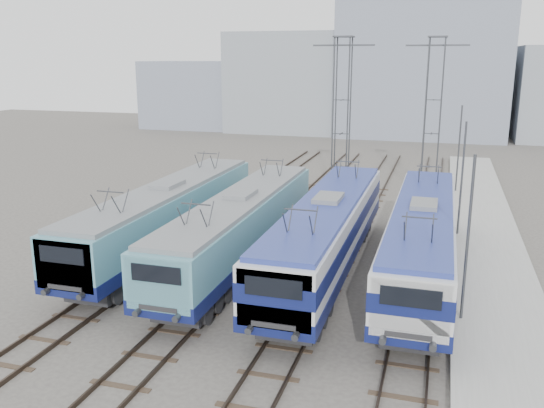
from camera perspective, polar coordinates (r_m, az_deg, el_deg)
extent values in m
plane|color=#514C47|center=(24.43, -2.73, -11.27)|extent=(160.00, 160.00, 0.00)
cube|color=#9E9E99|center=(30.70, 20.99, -6.47)|extent=(4.00, 70.00, 0.30)
cube|color=#101750|center=(32.26, -10.13, -2.35)|extent=(2.93, 18.51, 0.62)
cube|color=#5591A3|center=(31.93, -10.23, -0.23)|extent=(2.88, 18.51, 1.85)
cube|color=#5591A3|center=(24.74, -19.51, -5.60)|extent=(2.65, 0.72, 2.10)
cube|color=slate|center=(31.69, -10.31, 1.57)|extent=(2.65, 17.77, 0.21)
cube|color=#262628|center=(27.45, -15.86, -7.39)|extent=(2.16, 3.70, 0.69)
cube|color=#262628|center=(37.85, -5.91, -0.92)|extent=(2.16, 3.70, 0.69)
cube|color=#101750|center=(29.83, -3.06, -3.56)|extent=(2.89, 18.24, 0.61)
cube|color=#5591A3|center=(29.48, -3.10, -1.31)|extent=(2.84, 18.24, 1.82)
cube|color=#5591A3|center=(21.92, -10.91, -7.67)|extent=(2.61, 0.71, 2.07)
cube|color=slate|center=(29.22, -3.12, 0.60)|extent=(2.61, 17.52, 0.20)
cube|color=#262628|center=(24.83, -7.83, -9.34)|extent=(2.13, 3.65, 0.68)
cube|color=#262628|center=(35.58, 0.25, -1.85)|extent=(2.13, 3.65, 0.68)
cube|color=#101750|center=(28.74, 5.48, -4.24)|extent=(2.96, 18.73, 0.62)
cube|color=silver|center=(28.37, 5.54, -1.85)|extent=(2.91, 18.73, 1.87)
cube|color=#101750|center=(28.38, 5.54, -1.95)|extent=(2.95, 18.75, 0.73)
cube|color=silver|center=(20.17, 0.44, -9.21)|extent=(2.68, 0.73, 2.12)
cube|color=navy|center=(28.10, 5.59, 0.19)|extent=(2.68, 17.98, 0.21)
cube|color=#262628|center=(23.36, 2.36, -10.76)|extent=(2.18, 3.75, 0.70)
cube|color=#262628|center=(34.84, 7.48, -2.31)|extent=(2.18, 3.75, 0.70)
cube|color=#101750|center=(28.68, 14.52, -4.74)|extent=(2.90, 18.31, 0.61)
cube|color=silver|center=(28.32, 14.68, -2.41)|extent=(2.85, 18.31, 1.83)
cube|color=#101750|center=(28.33, 14.67, -2.51)|extent=(2.89, 18.33, 0.71)
cube|color=silver|center=(20.10, 13.56, -9.89)|extent=(2.62, 0.71, 2.08)
cube|color=navy|center=(28.05, 14.81, -0.42)|extent=(2.62, 17.58, 0.20)
cube|color=#262628|center=(23.30, 13.71, -11.28)|extent=(2.14, 3.66, 0.69)
cube|color=#262628|center=(34.73, 14.90, -2.75)|extent=(2.14, 3.66, 0.69)
cylinder|color=#3F4247|center=(43.19, 6.03, 8.20)|extent=(0.10, 0.10, 12.00)
cylinder|color=#3F4247|center=(43.00, 7.49, 8.13)|extent=(0.10, 0.10, 12.00)
cylinder|color=#3F4247|center=(44.26, 6.30, 8.34)|extent=(0.10, 0.10, 12.00)
cylinder|color=#3F4247|center=(44.08, 7.72, 8.27)|extent=(0.10, 0.10, 12.00)
cube|color=#3F4247|center=(43.40, 7.11, 15.34)|extent=(4.50, 0.12, 0.12)
cylinder|color=#3F4247|center=(44.46, 14.86, 7.98)|extent=(0.10, 0.10, 12.00)
cylinder|color=#3F4247|center=(44.44, 16.29, 7.88)|extent=(0.10, 0.10, 12.00)
cylinder|color=#3F4247|center=(45.55, 14.92, 8.12)|extent=(0.10, 0.10, 12.00)
cylinder|color=#3F4247|center=(45.53, 16.31, 8.02)|extent=(0.10, 0.10, 12.00)
cube|color=#3F4247|center=(44.77, 16.07, 14.88)|extent=(4.50, 0.12, 0.12)
cylinder|color=#3F4247|center=(23.85, 18.80, -3.65)|extent=(0.12, 0.12, 7.00)
cylinder|color=#3F4247|center=(35.48, 18.27, 2.14)|extent=(0.12, 0.12, 7.00)
cylinder|color=#3F4247|center=(47.29, 18.01, 5.05)|extent=(0.12, 0.12, 7.00)
cube|color=gray|center=(85.55, 2.23, 11.93)|extent=(18.00, 12.00, 14.00)
cube|color=gray|center=(82.84, 14.70, 12.79)|extent=(22.00, 14.00, 18.00)
cube|color=gray|center=(90.99, -7.76, 10.69)|extent=(14.00, 10.00, 10.00)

